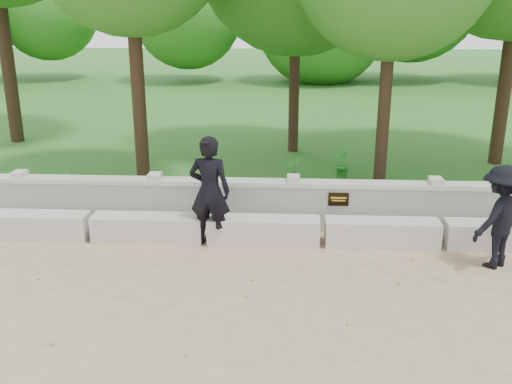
{
  "coord_description": "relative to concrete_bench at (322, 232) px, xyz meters",
  "views": [
    {
      "loc": [
        -0.61,
        -7.13,
        3.85
      ],
      "look_at": [
        -1.13,
        1.95,
        0.89
      ],
      "focal_mm": 40.0,
      "sensor_mm": 36.0,
      "label": 1
    }
  ],
  "objects": [
    {
      "name": "lawn",
      "position": [
        -0.0,
        12.1,
        -0.1
      ],
      "size": [
        40.0,
        22.0,
        0.25
      ],
      "primitive_type": "cube",
      "color": "#295B21",
      "rests_on": "ground"
    },
    {
      "name": "shrub_a",
      "position": [
        -4.88,
        1.4,
        0.29
      ],
      "size": [
        0.34,
        0.3,
        0.53
      ],
      "primitive_type": "imported",
      "rotation": [
        0.0,
        0.0,
        0.53
      ],
      "color": "#2F8A2F",
      "rests_on": "lawn"
    },
    {
      "name": "visitor_mid",
      "position": [
        2.62,
        -0.71,
        0.58
      ],
      "size": [
        1.19,
        1.12,
        1.62
      ],
      "color": "black",
      "rests_on": "ground"
    },
    {
      "name": "concrete_bench",
      "position": [
        0.0,
        0.0,
        0.0
      ],
      "size": [
        11.9,
        0.45,
        0.45
      ],
      "color": "beige",
      "rests_on": "ground"
    },
    {
      "name": "ground",
      "position": [
        -0.0,
        -1.9,
        -0.22
      ],
      "size": [
        80.0,
        80.0,
        0.0
      ],
      "primitive_type": "plane",
      "color": "tan",
      "rests_on": "ground"
    },
    {
      "name": "shrub_d",
      "position": [
        -0.49,
        2.53,
        0.33
      ],
      "size": [
        0.44,
        0.45,
        0.61
      ],
      "primitive_type": "imported",
      "rotation": [
        0.0,
        0.0,
        5.28
      ],
      "color": "#2F8A2F",
      "rests_on": "lawn"
    },
    {
      "name": "man_main",
      "position": [
        -1.89,
        -0.1,
        0.72
      ],
      "size": [
        0.74,
        0.66,
        1.89
      ],
      "color": "black",
      "rests_on": "ground"
    },
    {
      "name": "shrub_b",
      "position": [
        0.57,
        3.16,
        0.36
      ],
      "size": [
        0.47,
        0.47,
        0.67
      ],
      "primitive_type": "imported",
      "rotation": [
        0.0,
        0.0,
        2.33
      ],
      "color": "#2F8A2F",
      "rests_on": "lawn"
    },
    {
      "name": "parapet_wall",
      "position": [
        0.0,
        0.7,
        0.24
      ],
      "size": [
        12.5,
        0.35,
        0.9
      ],
      "color": "#B2B0A9",
      "rests_on": "ground"
    }
  ]
}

